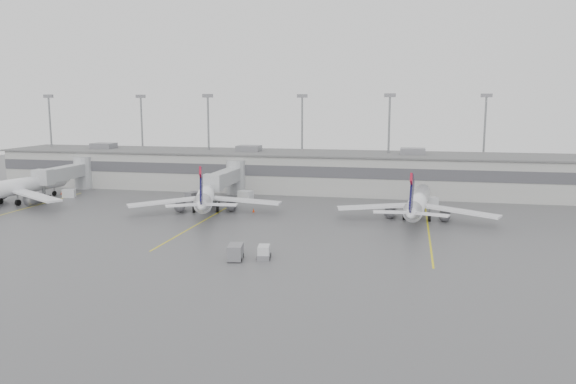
% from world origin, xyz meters
% --- Properties ---
extents(ground, '(260.00, 260.00, 0.00)m').
position_xyz_m(ground, '(0.00, 0.00, 0.00)').
color(ground, '#4D4D4F').
rests_on(ground, ground).
extents(terminal, '(152.00, 17.00, 9.45)m').
position_xyz_m(terminal, '(-0.01, 57.98, 4.17)').
color(terminal, '#A0A09C').
rests_on(terminal, ground).
extents(light_masts, '(142.40, 8.00, 20.60)m').
position_xyz_m(light_masts, '(0.00, 63.75, 12.03)').
color(light_masts, gray).
rests_on(light_masts, ground).
extents(jet_bridge_left, '(4.00, 17.20, 7.00)m').
position_xyz_m(jet_bridge_left, '(-55.50, 45.72, 3.87)').
color(jet_bridge_left, '#A6A9AB').
rests_on(jet_bridge_left, ground).
extents(jet_bridge_right, '(4.00, 17.20, 7.00)m').
position_xyz_m(jet_bridge_right, '(-20.50, 45.72, 3.87)').
color(jet_bridge_right, '#A6A9AB').
rests_on(jet_bridge_right, ground).
extents(stand_markings, '(105.25, 40.00, 0.01)m').
position_xyz_m(stand_markings, '(-0.00, 24.00, 0.01)').
color(stand_markings, yellow).
rests_on(stand_markings, ground).
extents(jet_far_left, '(27.88, 31.45, 10.21)m').
position_xyz_m(jet_far_left, '(-57.61, 29.32, 3.17)').
color(jet_far_left, white).
rests_on(jet_far_left, ground).
extents(jet_mid_left, '(24.83, 28.29, 9.46)m').
position_xyz_m(jet_mid_left, '(-19.77, 30.26, 2.94)').
color(jet_mid_left, white).
rests_on(jet_mid_left, ground).
extents(jet_mid_right, '(25.39, 28.56, 9.24)m').
position_xyz_m(jet_mid_right, '(15.89, 31.07, 2.87)').
color(jet_mid_right, white).
rests_on(jet_mid_right, ground).
extents(baggage_tug, '(2.00, 2.74, 1.62)m').
position_xyz_m(baggage_tug, '(-2.46, 3.86, 0.63)').
color(baggage_tug, silver).
rests_on(baggage_tug, ground).
extents(baggage_cart, '(2.12, 3.14, 1.87)m').
position_xyz_m(baggage_cart, '(-5.66, 2.66, 0.97)').
color(baggage_cart, slate).
rests_on(baggage_cart, ground).
extents(gse_uld_a, '(2.70, 2.20, 1.65)m').
position_xyz_m(gse_uld_a, '(-51.78, 38.65, 0.83)').
color(gse_uld_a, silver).
rests_on(gse_uld_a, ground).
extents(gse_uld_b, '(3.02, 2.39, 1.88)m').
position_xyz_m(gse_uld_b, '(-16.36, 42.83, 0.94)').
color(gse_uld_b, silver).
rests_on(gse_uld_b, ground).
extents(gse_uld_c, '(2.70, 2.28, 1.62)m').
position_xyz_m(gse_uld_c, '(18.49, 44.18, 0.81)').
color(gse_uld_c, silver).
rests_on(gse_uld_c, ground).
extents(gse_loader, '(2.74, 3.32, 1.79)m').
position_xyz_m(gse_loader, '(-25.95, 39.93, 0.89)').
color(gse_loader, slate).
rests_on(gse_loader, ground).
extents(cone_a, '(0.38, 0.38, 0.61)m').
position_xyz_m(cone_a, '(-55.38, 41.41, 0.31)').
color(cone_a, red).
rests_on(cone_a, ground).
extents(cone_b, '(0.43, 0.43, 0.68)m').
position_xyz_m(cone_b, '(-11.61, 31.72, 0.34)').
color(cone_b, red).
rests_on(cone_b, ground).
extents(cone_c, '(0.39, 0.39, 0.62)m').
position_xyz_m(cone_c, '(15.92, 33.93, 0.31)').
color(cone_c, red).
rests_on(cone_c, ground).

